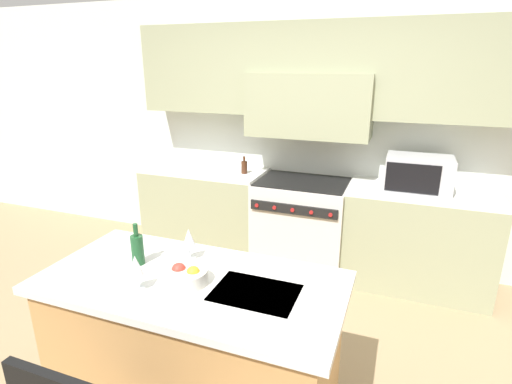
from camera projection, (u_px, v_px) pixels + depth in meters
back_cabinetry at (312, 110)px, 3.95m from camera, size 10.00×0.46×2.70m
back_counter at (302, 223)px, 4.08m from camera, size 3.50×0.62×0.95m
range_stove at (301, 225)px, 4.06m from camera, size 0.90×0.70×0.93m
microwave at (418, 174)px, 3.53m from camera, size 0.56×0.37×0.31m
kitchen_island at (195, 347)px, 2.33m from camera, size 1.69×0.82×0.91m
wine_bottle at (137, 249)px, 2.33m from camera, size 0.07×0.07×0.25m
wine_glass_near at (136, 267)px, 2.05m from camera, size 0.08×0.08×0.20m
wine_glass_far at (189, 239)px, 2.38m from camera, size 0.08×0.08×0.20m
fruit_bowl at (186, 275)px, 2.14m from camera, size 0.23×0.23×0.11m
oil_bottle_on_counter at (244, 167)px, 4.11m from camera, size 0.06×0.06×0.18m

